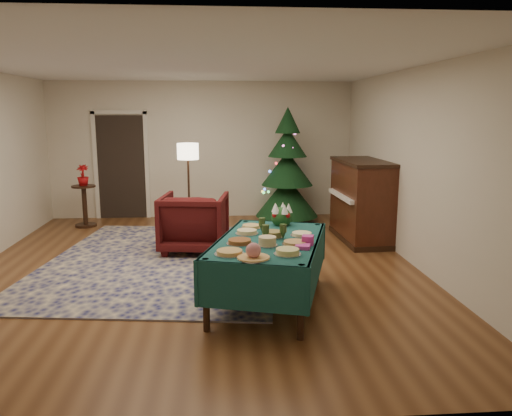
{
  "coord_description": "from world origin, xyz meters",
  "views": [
    {
      "loc": [
        0.3,
        -6.57,
        2.09
      ],
      "look_at": [
        0.77,
        -0.5,
        0.92
      ],
      "focal_mm": 35.0,
      "sensor_mm": 36.0,
      "label": 1
    }
  ],
  "objects": [
    {
      "name": "platter_1",
      "position": [
        0.63,
        -2.04,
        0.79
      ],
      "size": [
        0.32,
        0.32,
        0.16
      ],
      "color": "silver",
      "rests_on": "buffet_table"
    },
    {
      "name": "buffet_table",
      "position": [
        0.85,
        -1.32,
        0.59
      ],
      "size": [
        1.58,
        2.11,
        0.73
      ],
      "color": "black",
      "rests_on": "ground"
    },
    {
      "name": "napkin_stack",
      "position": [
        1.16,
        -1.71,
        0.75
      ],
      "size": [
        0.18,
        0.18,
        0.04
      ],
      "primitive_type": "cube",
      "rotation": [
        0.0,
        0.0,
        -0.28
      ],
      "color": "#D33AA7",
      "rests_on": "buffet_table"
    },
    {
      "name": "rug",
      "position": [
        -0.49,
        0.4,
        0.01
      ],
      "size": [
        3.71,
        4.57,
        0.02
      ],
      "primitive_type": "cube",
      "rotation": [
        0.0,
        0.0,
        -0.13
      ],
      "color": "#151951",
      "rests_on": "ground"
    },
    {
      "name": "platter_5",
      "position": [
        1.1,
        -1.56,
        0.75
      ],
      "size": [
        0.28,
        0.28,
        0.04
      ],
      "color": "silver",
      "rests_on": "buffet_table"
    },
    {
      "name": "side_table",
      "position": [
        -2.17,
        2.74,
        0.38
      ],
      "size": [
        0.43,
        0.43,
        0.77
      ],
      "color": "black",
      "rests_on": "ground"
    },
    {
      "name": "armchair",
      "position": [
        -0.06,
        0.88,
        0.49
      ],
      "size": [
        1.07,
        1.02,
        0.99
      ],
      "primitive_type": "imported",
      "rotation": [
        0.0,
        0.0,
        3.01
      ],
      "color": "#430E0E",
      "rests_on": "ground"
    },
    {
      "name": "doorway",
      "position": [
        -1.6,
        3.48,
        1.1
      ],
      "size": [
        1.08,
        0.04,
        2.16
      ],
      "color": "black",
      "rests_on": "ground"
    },
    {
      "name": "centerpiece",
      "position": [
        1.08,
        -0.62,
        0.86
      ],
      "size": [
        0.26,
        0.26,
        0.3
      ],
      "color": "#1E4C1E",
      "rests_on": "buffet_table"
    },
    {
      "name": "goblet_2",
      "position": [
        0.81,
        -1.34,
        0.82
      ],
      "size": [
        0.08,
        0.08,
        0.17
      ],
      "color": "#2D471E",
      "rests_on": "buffet_table"
    },
    {
      "name": "platter_0",
      "position": [
        0.4,
        -1.87,
        0.75
      ],
      "size": [
        0.29,
        0.29,
        0.05
      ],
      "color": "silver",
      "rests_on": "buffet_table"
    },
    {
      "name": "platter_3",
      "position": [
        0.52,
        -1.49,
        0.75
      ],
      "size": [
        0.28,
        0.28,
        0.05
      ],
      "color": "silver",
      "rests_on": "buffet_table"
    },
    {
      "name": "platter_2",
      "position": [
        0.97,
        -1.92,
        0.76
      ],
      "size": [
        0.27,
        0.27,
        0.06
      ],
      "color": "silver",
      "rests_on": "buffet_table"
    },
    {
      "name": "platter_4",
      "position": [
        0.81,
        -1.58,
        0.78
      ],
      "size": [
        0.22,
        0.22,
        0.1
      ],
      "color": "silver",
      "rests_on": "buffet_table"
    },
    {
      "name": "gift_box",
      "position": [
        1.23,
        -1.56,
        0.78
      ],
      "size": [
        0.14,
        0.14,
        0.1
      ],
      "primitive_type": "cube",
      "rotation": [
        0.0,
        0.0,
        -0.28
      ],
      "color": "#D33AA6",
      "rests_on": "buffet_table"
    },
    {
      "name": "goblet_0",
      "position": [
        0.8,
        -0.98,
        0.82
      ],
      "size": [
        0.08,
        0.08,
        0.17
      ],
      "color": "#2D471E",
      "rests_on": "buffet_table"
    },
    {
      "name": "piano",
      "position": [
        2.65,
        1.35,
        0.65
      ],
      "size": [
        0.77,
        1.56,
        1.33
      ],
      "color": "black",
      "rests_on": "ground"
    },
    {
      "name": "platter_9",
      "position": [
        0.69,
        -0.76,
        0.75
      ],
      "size": [
        0.25,
        0.25,
        0.04
      ],
      "color": "silver",
      "rests_on": "buffet_table"
    },
    {
      "name": "platter_6",
      "position": [
        0.62,
        -1.05,
        0.75
      ],
      "size": [
        0.26,
        0.26,
        0.05
      ],
      "color": "silver",
      "rests_on": "buffet_table"
    },
    {
      "name": "floor_lamp",
      "position": [
        -0.22,
        2.32,
        1.32
      ],
      "size": [
        0.38,
        0.38,
        1.56
      ],
      "color": "#A57F3F",
      "rests_on": "ground"
    },
    {
      "name": "platter_7",
      "position": [
        0.89,
        -1.22,
        0.76
      ],
      "size": [
        0.26,
        0.26,
        0.07
      ],
      "color": "silver",
      "rests_on": "buffet_table"
    },
    {
      "name": "goblet_1",
      "position": [
        1.0,
        -1.32,
        0.82
      ],
      "size": [
        0.08,
        0.08,
        0.17
      ],
      "color": "#2D471E",
      "rests_on": "buffet_table"
    },
    {
      "name": "platter_8",
      "position": [
        1.23,
        -1.19,
        0.75
      ],
      "size": [
        0.26,
        0.26,
        0.04
      ],
      "color": "silver",
      "rests_on": "buffet_table"
    },
    {
      "name": "christmas_tree",
      "position": [
        1.64,
        2.9,
        0.99
      ],
      "size": [
        1.39,
        1.39,
        2.2
      ],
      "color": "black",
      "rests_on": "ground"
    },
    {
      "name": "potted_plant",
      "position": [
        -2.17,
        2.74,
        0.88
      ],
      "size": [
        0.21,
        0.38,
        0.21
      ],
      "primitive_type": "imported",
      "color": "#A60B0E",
      "rests_on": "side_table"
    },
    {
      "name": "room_shell",
      "position": [
        0.0,
        0.0,
        1.35
      ],
      "size": [
        7.0,
        7.0,
        7.0
      ],
      "color": "#593319",
      "rests_on": "ground"
    }
  ]
}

